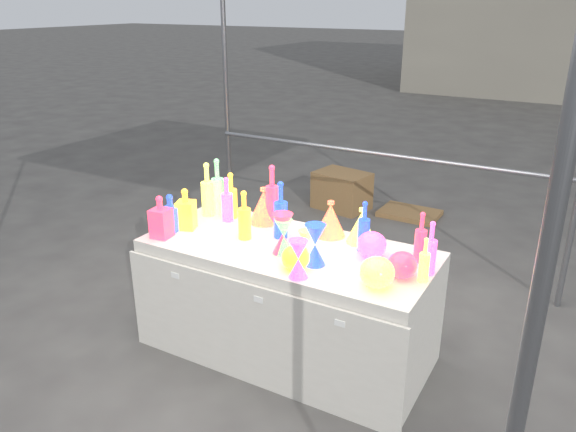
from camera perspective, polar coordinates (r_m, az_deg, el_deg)
The scene contains 30 objects.
ground at distance 3.83m, azimuth 0.00°, elevation -13.37°, with size 80.00×80.00×0.00m, color #63615C.
display_table at distance 3.63m, azimuth -0.07°, elevation -8.56°, with size 1.84×0.83×0.75m.
cardboard_box_closed at distance 6.21m, azimuth 5.49°, elevation 2.59°, with size 0.56×0.41×0.41m, color olive.
cardboard_box_flat at distance 6.16m, azimuth 12.24°, elevation 0.28°, with size 0.61×0.44×0.05m, color olive.
bottle_0 at distance 3.89m, azimuth -5.80°, elevation 2.12°, with size 0.08×0.08×0.32m, color red, non-canonical shape.
bottle_2 at distance 3.75m, azimuth -1.62°, elevation 2.19°, with size 0.09×0.09×0.41m, color #E04C17, non-canonical shape.
bottle_3 at distance 3.83m, azimuth -6.23°, elevation 1.71°, with size 0.08×0.08×0.31m, color blue, non-canonical shape.
bottle_4 at distance 3.93m, azimuth -8.18°, elevation 2.71°, with size 0.09×0.09×0.38m, color #136C7C, non-canonical shape.
bottle_5 at distance 3.96m, azimuth -7.16°, elevation 3.02°, with size 0.09×0.09×0.40m, color #A72190, non-canonical shape.
bottle_6 at distance 3.53m, azimuth -4.46°, elevation 0.11°, with size 0.08×0.08×0.32m, color red, non-canonical shape.
bottle_7 at distance 3.52m, azimuth -0.76°, elevation 0.64°, with size 0.09×0.09×0.37m, color #157748, non-canonical shape.
decanter_0 at distance 3.74m, azimuth -10.35°, elevation 0.74°, with size 0.11×0.11×0.28m, color red, non-canonical shape.
decanter_1 at distance 3.63m, azimuth -12.81°, elevation -0.06°, with size 0.12×0.12×0.28m, color #E04C17, non-canonical shape.
decanter_2 at distance 3.73m, azimuth -11.85°, elevation 0.34°, with size 0.10×0.10×0.25m, color #157748, non-canonical shape.
hourglass_0 at distance 3.33m, azimuth -0.54°, elevation -1.78°, with size 0.12×0.12×0.25m, color #E04C17, non-canonical shape.
hourglass_1 at distance 3.04m, azimuth 1.06°, elevation -4.40°, with size 0.11×0.11×0.22m, color blue, non-canonical shape.
hourglass_2 at distance 3.23m, azimuth 1.83°, elevation -3.08°, with size 0.10×0.10×0.19m, color #136C7C, non-canonical shape.
hourglass_3 at distance 3.32m, azimuth -0.42°, elevation -2.15°, with size 0.11×0.11×0.22m, color #A72190, non-canonical shape.
hourglass_5 at distance 3.18m, azimuth 2.77°, elevation -2.94°, with size 0.12×0.12×0.25m, color #157748, non-canonical shape.
globe_0 at distance 3.15m, azimuth 0.77°, elevation -4.39°, with size 0.16×0.16×0.13m, color red, non-canonical shape.
globe_1 at distance 3.00m, azimuth 9.01°, elevation -5.84°, with size 0.19×0.19×0.15m, color #136C7C, non-canonical shape.
globe_2 at distance 3.12m, azimuth 11.53°, elevation -5.04°, with size 0.16×0.16×0.13m, color #E04C17, non-canonical shape.
globe_3 at distance 3.33m, azimuth 8.51°, elevation -3.05°, with size 0.17×0.17×0.14m, color blue, non-canonical shape.
lampshade_0 at distance 3.79m, azimuth -2.47°, elevation 1.11°, with size 0.21×0.21×0.25m, color yellow, non-canonical shape.
lampshade_1 at distance 3.58m, azimuth 4.33°, elevation -0.26°, with size 0.20×0.20×0.23m, color yellow, non-canonical shape.
lampshade_3 at distance 3.51m, azimuth 7.49°, elevation -0.95°, with size 0.19×0.19×0.23m, color #136C7C, non-canonical shape.
bottle_8 at distance 3.38m, azimuth 7.73°, elevation -1.03°, with size 0.07×0.07×0.32m, color #157748, non-canonical shape.
bottle_9 at distance 3.30m, azimuth 13.34°, elevation -2.09°, with size 0.07×0.07×0.31m, color #E04C17, non-canonical shape.
bottle_10 at distance 3.16m, azimuth 14.28°, elevation -3.14°, with size 0.07×0.07×0.31m, color blue, non-canonical shape.
bottle_11 at distance 3.08m, azimuth 13.70°, elevation -4.32°, with size 0.06×0.06×0.25m, color #136C7C, non-canonical shape.
Camera 1 is at (1.55, -2.75, 2.17)m, focal length 35.00 mm.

